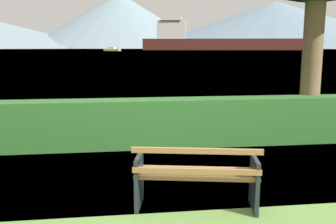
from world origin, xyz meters
The scene contains 7 objects.
ground_plane centered at (0.00, 0.00, 0.00)m, with size 1400.00×1400.00×0.00m, color #567A38.
water_surface centered at (0.00, 309.87, 0.00)m, with size 620.00×620.00×0.00m, color #6B8EA3.
park_bench centered at (-0.01, -0.06, 0.42)m, with size 1.63×0.86×0.87m.
hedge_row centered at (0.00, 3.04, 0.49)m, with size 10.80×0.60×0.99m, color #285B23.
cargo_ship_large centered at (58.45, 240.82, 6.32)m, with size 104.10×35.72×22.62m.
tender_far centered at (-4.45, 191.56, 0.71)m, with size 8.99×6.73×1.98m.
distant_hills centered at (61.39, 546.23, 32.50)m, with size 803.42×399.18×79.52m.
Camera 1 is at (-0.94, -4.45, 2.04)m, focal length 39.75 mm.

